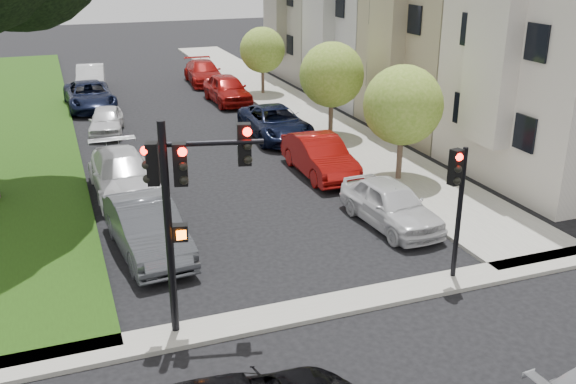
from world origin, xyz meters
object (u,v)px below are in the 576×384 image
object	(u,v)px
small_tree_b	(332,75)
traffic_signal_secondary	(457,190)
car_parked_7	(106,121)
car_parked_9	(91,78)
car_parked_5	(147,228)
small_tree_a	(403,105)
car_parked_0	(391,204)
traffic_signal_main	(184,190)
car_parked_8	(90,96)
car_parked_2	(275,123)
small_tree_c	(262,50)
car_parked_4	(204,73)
car_parked_3	(227,89)
car_parked_6	(123,174)
car_parked_1	(320,156)

from	to	relation	value
small_tree_b	traffic_signal_secondary	xyz separation A→B (m)	(-2.65, -13.77, -0.37)
car_parked_7	car_parked_9	bearing A→B (deg)	98.36
car_parked_5	small_tree_a	bearing A→B (deg)	10.80
car_parked_0	car_parked_5	bearing A→B (deg)	171.07
traffic_signal_main	car_parked_8	xyz separation A→B (m)	(-0.47, 23.63, -2.75)
traffic_signal_main	car_parked_2	size ratio (longest dim) A/B	0.96
small_tree_c	car_parked_2	xyz separation A→B (m)	(-2.42, -9.18, -1.95)
car_parked_4	traffic_signal_secondary	bearing A→B (deg)	-87.10
car_parked_3	car_parked_6	xyz separation A→B (m)	(-7.38, -12.76, -0.05)
car_parked_6	small_tree_a	bearing A→B (deg)	-14.21
traffic_signal_secondary	car_parked_5	bearing A→B (deg)	148.33
small_tree_a	car_parked_2	bearing A→B (deg)	108.51
traffic_signal_main	car_parked_4	xyz separation A→B (m)	(7.04, 28.28, -2.75)
car_parked_8	car_parked_9	distance (m)	5.11
small_tree_b	small_tree_c	world-z (taller)	small_tree_b
car_parked_9	small_tree_c	bearing A→B (deg)	-21.50
car_parked_1	car_parked_6	distance (m)	7.47
car_parked_0	car_parked_7	xyz separation A→B (m)	(-7.39, 14.34, -0.09)
car_parked_3	car_parked_7	world-z (taller)	car_parked_3
car_parked_3	car_parked_4	distance (m)	5.94
small_tree_a	car_parked_1	xyz separation A→B (m)	(-2.54, 1.72, -2.18)
small_tree_b	car_parked_7	xyz separation A→B (m)	(-9.74, 4.36, -2.31)
small_tree_a	car_parked_8	xyz separation A→B (m)	(-10.08, 16.28, -2.20)
car_parked_9	car_parked_8	bearing A→B (deg)	-89.39
car_parked_5	small_tree_c	bearing A→B (deg)	57.30
traffic_signal_main	car_parked_6	size ratio (longest dim) A/B	0.97
car_parked_0	small_tree_a	bearing A→B (deg)	53.11
car_parked_0	car_parked_5	world-z (taller)	car_parked_5
car_parked_8	car_parked_9	size ratio (longest dim) A/B	1.13
car_parked_7	small_tree_b	bearing A→B (deg)	-15.12
car_parked_2	car_parked_7	world-z (taller)	car_parked_2
small_tree_b	car_parked_9	bearing A→B (deg)	122.69
car_parked_8	car_parked_9	xyz separation A→B (m)	(0.46, 5.09, 0.03)
car_parked_7	car_parked_2	bearing A→B (deg)	-16.60
car_parked_1	small_tree_c	bearing A→B (deg)	80.54
traffic_signal_main	car_parked_2	distance (m)	16.49
small_tree_a	car_parked_1	distance (m)	3.76
car_parked_1	car_parked_2	bearing A→B (deg)	89.10
car_parked_4	car_parked_2	bearing A→B (deg)	-86.33
car_parked_2	car_parked_9	bearing A→B (deg)	117.17
car_parked_9	car_parked_2	bearing A→B (deg)	-57.27
small_tree_a	small_tree_c	xyz separation A→B (m)	(0.00, 16.42, -0.27)
traffic_signal_secondary	car_parked_3	distance (m)	22.45
small_tree_b	car_parked_3	xyz separation A→B (m)	(-2.61, 8.62, -2.15)
small_tree_b	car_parked_9	world-z (taller)	small_tree_b
car_parked_3	car_parked_0	bearing A→B (deg)	-90.78
small_tree_a	small_tree_b	bearing A→B (deg)	90.00
traffic_signal_main	car_parked_0	world-z (taller)	traffic_signal_main
small_tree_b	car_parked_2	size ratio (longest dim) A/B	0.84
car_parked_6	traffic_signal_main	bearing A→B (deg)	-89.25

